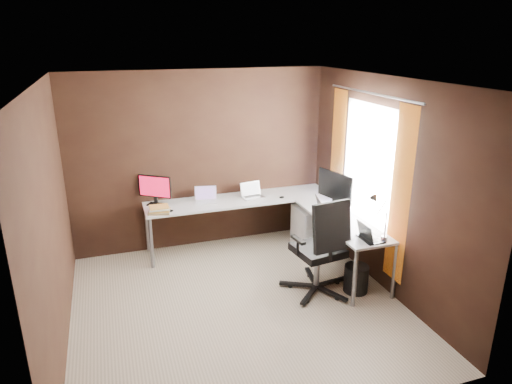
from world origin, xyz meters
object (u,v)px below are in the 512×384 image
drawer_pedestal (311,228)px  desk_lamp (378,212)px  book_stack (159,210)px  laptop_black_small (369,236)px  laptop_silver (252,194)px  office_chair (319,265)px  laptop_black_big (325,214)px  monitor_right (335,188)px  laptop_white (206,198)px  wastebasket (356,279)px  monitor_left (155,188)px

drawer_pedestal → desk_lamp: 1.63m
book_stack → laptop_black_small: bearing=-36.7°
laptop_silver → office_chair: size_ratio=0.28×
laptop_black_big → monitor_right: bearing=-30.0°
laptop_silver → laptop_black_big: laptop_black_big is taller
laptop_black_small → desk_lamp: (0.09, -0.02, 0.29)m
drawer_pedestal → book_stack: (-2.10, 0.18, 0.47)m
drawer_pedestal → monitor_right: 0.82m
laptop_black_small → book_stack: laptop_black_small is taller
laptop_white → laptop_black_big: (1.30, -1.08, 0.01)m
monitor_right → desk_lamp: size_ratio=1.11×
laptop_silver → laptop_black_small: bearing=-74.3°
drawer_pedestal → office_chair: 1.23m
monitor_right → office_chair: monitor_right is taller
laptop_white → wastebasket: (1.43, -1.69, -0.61)m
laptop_white → wastebasket: size_ratio=1.01×
monitor_left → monitor_right: 2.41m
laptop_white → laptop_silver: size_ratio=1.01×
laptop_white → laptop_black_big: 1.69m
drawer_pedestal → laptop_black_small: 1.50m
laptop_silver → laptop_white: bearing=169.9°
drawer_pedestal → monitor_right: (0.14, -0.39, 0.71)m
laptop_black_small → office_chair: bearing=59.6°
drawer_pedestal → desk_lamp: (0.12, -1.44, 0.76)m
monitor_left → drawer_pedestal: bearing=22.1°
desk_lamp → wastebasket: size_ratio=1.59×
laptop_black_small → laptop_silver: bearing=24.0°
monitor_right → laptop_black_small: bearing=157.1°
book_stack → desk_lamp: size_ratio=0.60×
drawer_pedestal → office_chair: bearing=-110.3°
drawer_pedestal → laptop_silver: size_ratio=1.81×
desk_lamp → monitor_right: bearing=98.3°
laptop_silver → desk_lamp: 2.04m
laptop_white → monitor_right: bearing=-15.2°
monitor_right → laptop_black_big: monitor_right is taller
laptop_silver → laptop_black_big: (0.63, -1.05, 0.01)m
laptop_black_big → book_stack: (-1.97, 0.85, -0.01)m
monitor_right → laptop_silver: 1.21m
laptop_black_big → laptop_white: bearing=64.1°
monitor_left → office_chair: (1.68, -1.64, -0.61)m
laptop_black_big → book_stack: laptop_black_big is taller
office_chair → wastebasket: size_ratio=3.60×
monitor_left → laptop_black_big: bearing=4.7°
laptop_silver → wastebasket: bearing=-73.5°
laptop_black_small → office_chair: office_chair is taller
monitor_left → desk_lamp: bearing=-5.6°
laptop_black_big → office_chair: (-0.29, -0.47, -0.43)m
laptop_black_small → laptop_white: bearing=38.8°
drawer_pedestal → laptop_black_big: laptop_black_big is taller
laptop_black_big → laptop_black_small: laptop_black_big is taller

